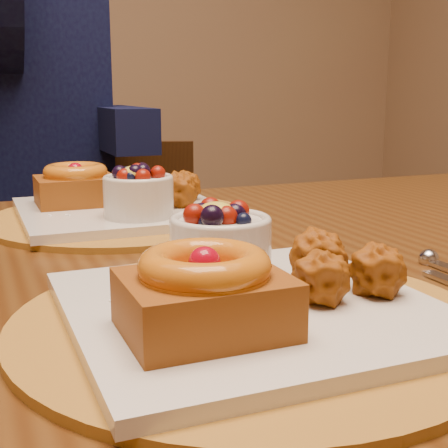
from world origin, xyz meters
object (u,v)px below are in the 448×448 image
(place_setting_near, at_px, (245,293))
(place_setting_far, at_px, (121,203))
(dining_table, at_px, (169,323))
(chair_far, at_px, (116,293))

(place_setting_near, xyz_separation_m, place_setting_far, (-0.00, 0.43, 0.00))
(dining_table, distance_m, place_setting_near, 0.24)
(dining_table, relative_size, place_setting_far, 4.21)
(place_setting_near, height_order, place_setting_far, same)
(dining_table, height_order, chair_far, chair_far)
(place_setting_far, bearing_deg, dining_table, -89.20)
(dining_table, xyz_separation_m, chair_far, (0.11, 0.81, -0.23))
(chair_far, bearing_deg, dining_table, -78.94)
(place_setting_near, distance_m, place_setting_far, 0.43)
(place_setting_far, xyz_separation_m, chair_far, (0.11, 0.60, -0.33))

